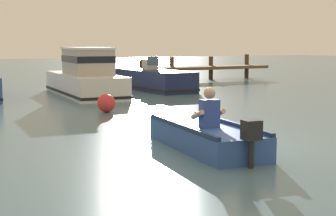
# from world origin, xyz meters

# --- Properties ---
(ground_plane) EXTENTS (120.00, 120.00, 0.00)m
(ground_plane) POSITION_xyz_m (0.00, 0.00, 0.00)
(ground_plane) COLOR slate
(wooden_dock) EXTENTS (10.88, 1.64, 1.36)m
(wooden_dock) POSITION_xyz_m (8.02, 14.76, 0.69)
(wooden_dock) COLOR brown
(wooden_dock) RESTS_ON ground
(rowboat_with_person) EXTENTS (1.51, 3.73, 1.19)m
(rowboat_with_person) POSITION_xyz_m (-0.64, -0.57, 0.25)
(rowboat_with_person) COLOR #2D519E
(rowboat_with_person) RESTS_ON ground
(moored_boat_white) EXTENTS (2.38, 5.95, 1.85)m
(moored_boat_white) POSITION_xyz_m (1.10, 10.23, 0.69)
(moored_boat_white) COLOR white
(moored_boat_white) RESTS_ON ground
(moored_boat_navy) EXTENTS (1.64, 6.49, 1.44)m
(moored_boat_navy) POSITION_xyz_m (4.51, 11.81, 0.41)
(moored_boat_navy) COLOR #19234C
(moored_boat_navy) RESTS_ON ground
(mooring_buoy) EXTENTS (0.54, 0.54, 0.54)m
(mooring_buoy) POSITION_xyz_m (-0.17, 5.24, 0.27)
(mooring_buoy) COLOR red
(mooring_buoy) RESTS_ON ground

